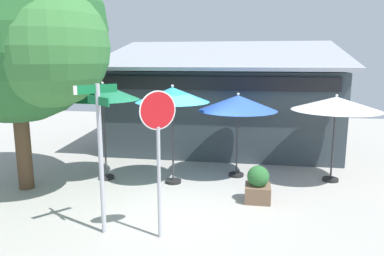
% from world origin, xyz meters
% --- Properties ---
extents(ground_plane, '(28.00, 28.00, 0.10)m').
position_xyz_m(ground_plane, '(0.00, 0.00, -0.05)').
color(ground_plane, '#9E9B93').
extents(cafe_building, '(8.75, 5.32, 4.19)m').
position_xyz_m(cafe_building, '(0.59, 5.81, 1.60)').
color(cafe_building, '#333D42').
rests_on(cafe_building, ground).
extents(street_sign_post, '(0.65, 0.70, 2.98)m').
position_xyz_m(street_sign_post, '(-1.10, -1.85, 1.81)').
color(street_sign_post, '#A8AAB2').
rests_on(street_sign_post, ground).
extents(stop_sign, '(0.57, 0.47, 2.87)m').
position_xyz_m(stop_sign, '(0.05, -1.85, 1.98)').
color(stop_sign, '#A8AAB2').
rests_on(stop_sign, ground).
extents(patio_umbrella_forest_green_left, '(2.05, 2.05, 2.81)m').
position_xyz_m(patio_umbrella_forest_green_left, '(-2.36, 1.29, 2.50)').
color(patio_umbrella_forest_green_left, black).
rests_on(patio_umbrella_forest_green_left, ground).
extents(patio_umbrella_teal_center, '(2.01, 2.01, 2.75)m').
position_xyz_m(patio_umbrella_teal_center, '(-0.37, 1.28, 2.46)').
color(patio_umbrella_teal_center, black).
rests_on(patio_umbrella_teal_center, ground).
extents(patio_umbrella_royal_blue_right, '(2.27, 2.27, 2.48)m').
position_xyz_m(patio_umbrella_royal_blue_right, '(1.35, 2.17, 2.17)').
color(patio_umbrella_royal_blue_right, black).
rests_on(patio_umbrella_royal_blue_right, ground).
extents(patio_umbrella_ivory_far_right, '(2.40, 2.40, 2.48)m').
position_xyz_m(patio_umbrella_ivory_far_right, '(4.03, 2.17, 2.20)').
color(patio_umbrella_ivory_far_right, black).
rests_on(patio_umbrella_ivory_far_right, ground).
extents(shade_tree, '(5.04, 4.70, 6.51)m').
position_xyz_m(shade_tree, '(-3.96, 0.11, 4.07)').
color(shade_tree, brown).
rests_on(shade_tree, ground).
extents(sidewalk_planter, '(0.61, 0.61, 0.90)m').
position_xyz_m(sidewalk_planter, '(1.95, 0.30, 0.42)').
color(sidewalk_planter, brown).
rests_on(sidewalk_planter, ground).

